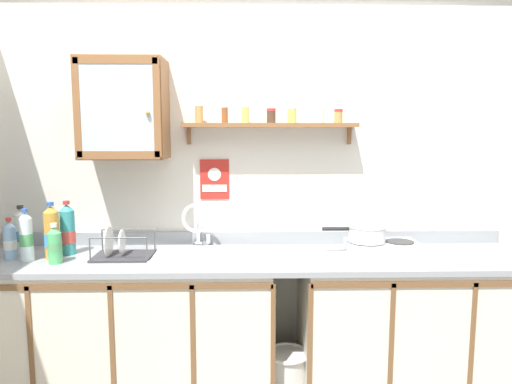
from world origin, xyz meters
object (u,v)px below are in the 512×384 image
(sink, at_px, (201,260))
(bottle_opaque_white_0, at_px, (22,232))
(wall_cabinet, at_px, (124,109))
(bottle_water_clear_1, at_px, (26,237))
(dish_rack, at_px, (121,251))
(saucepan, at_px, (366,233))
(bottle_juice_amber_3, at_px, (52,234))
(hot_plate_stove, at_px, (384,248))
(bottle_detergent_teal_4, at_px, (68,231))
(warning_sign, at_px, (215,180))
(bottle_water_blue_2, at_px, (10,241))
(bottle_soda_green_5, at_px, (55,245))

(sink, bearing_deg, bottle_opaque_white_0, 176.00)
(wall_cabinet, bearing_deg, bottle_opaque_white_0, -176.52)
(bottle_water_clear_1, xyz_separation_m, wall_cabinet, (0.49, 0.21, 0.68))
(bottle_opaque_white_0, xyz_separation_m, dish_rack, (0.59, -0.11, -0.09))
(bottle_opaque_white_0, bearing_deg, saucepan, -1.65)
(bottle_juice_amber_3, distance_m, wall_cabinet, 0.78)
(hot_plate_stove, relative_size, saucepan, 1.09)
(bottle_detergent_teal_4, xyz_separation_m, warning_sign, (0.81, 0.21, 0.26))
(bottle_juice_amber_3, xyz_separation_m, wall_cabinet, (0.37, 0.17, 0.67))
(bottle_water_blue_2, height_order, bottle_juice_amber_3, bottle_juice_amber_3)
(warning_sign, bearing_deg, sink, -105.26)
(sink, relative_size, bottle_juice_amber_3, 1.70)
(sink, height_order, bottle_water_clear_1, bottle_water_clear_1)
(bottle_water_clear_1, xyz_separation_m, warning_sign, (0.98, 0.34, 0.27))
(saucepan, distance_m, bottle_opaque_white_0, 1.95)
(sink, height_order, bottle_water_blue_2, sink)
(saucepan, height_order, bottle_opaque_white_0, bottle_opaque_white_0)
(bottle_soda_green_5, xyz_separation_m, wall_cabinet, (0.32, 0.26, 0.71))
(saucepan, distance_m, bottle_detergent_teal_4, 1.67)
(bottle_opaque_white_0, bearing_deg, warning_sign, 9.01)
(hot_plate_stove, bearing_deg, saucepan, 166.95)
(wall_cabinet, bearing_deg, sink, -14.09)
(hot_plate_stove, bearing_deg, bottle_opaque_white_0, 177.79)
(dish_rack, distance_m, wall_cabinet, 0.79)
(bottle_juice_amber_3, height_order, dish_rack, bottle_juice_amber_3)
(hot_plate_stove, height_order, wall_cabinet, wall_cabinet)
(bottle_water_blue_2, bearing_deg, sink, 3.53)
(bottle_water_clear_1, distance_m, bottle_water_blue_2, 0.12)
(bottle_water_blue_2, distance_m, bottle_soda_green_5, 0.29)
(bottle_soda_green_5, bearing_deg, bottle_opaque_white_0, 140.96)
(bottle_water_clear_1, bearing_deg, bottle_opaque_white_0, 121.31)
(bottle_water_blue_2, xyz_separation_m, bottle_juice_amber_3, (0.22, 0.00, 0.04))
(bottle_soda_green_5, bearing_deg, dish_rack, 19.27)
(saucepan, relative_size, bottle_soda_green_5, 1.70)
(sink, xyz_separation_m, wall_cabinet, (-0.43, 0.11, 0.84))
(bottle_water_blue_2, xyz_separation_m, dish_rack, (0.59, 0.02, -0.07))
(hot_plate_stove, xyz_separation_m, bottle_juice_amber_3, (-1.82, -0.05, 0.11))
(dish_rack, height_order, warning_sign, warning_sign)
(sink, distance_m, bottle_water_blue_2, 1.03)
(saucepan, bearing_deg, wall_cabinet, 176.12)
(bottle_opaque_white_0, distance_m, bottle_soda_green_5, 0.35)
(hot_plate_stove, bearing_deg, bottle_soda_green_5, -175.43)
(hot_plate_stove, distance_m, saucepan, 0.13)
(bottle_soda_green_5, bearing_deg, saucepan, 5.60)
(bottle_water_clear_1, height_order, bottle_detergent_teal_4, bottle_detergent_teal_4)
(bottle_detergent_teal_4, relative_size, dish_rack, 0.94)
(dish_rack, bearing_deg, bottle_detergent_teal_4, 166.93)
(sink, distance_m, bottle_water_clear_1, 0.93)
(wall_cabinet, height_order, warning_sign, wall_cabinet)
(bottle_water_clear_1, relative_size, dish_rack, 0.87)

